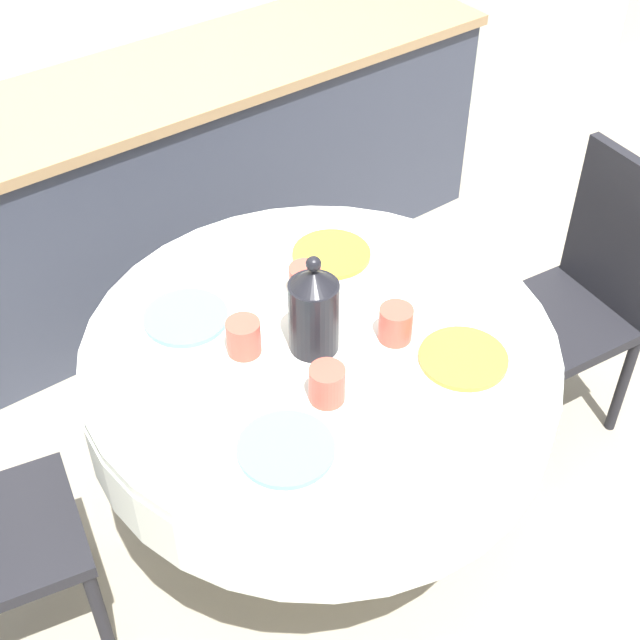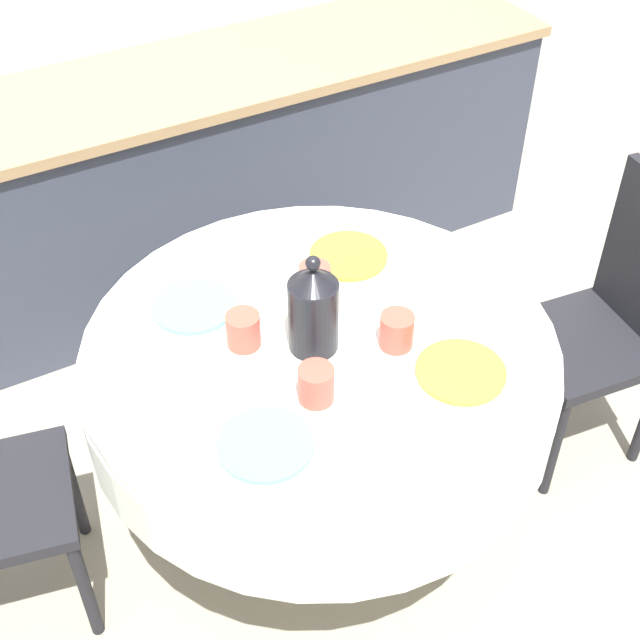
% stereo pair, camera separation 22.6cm
% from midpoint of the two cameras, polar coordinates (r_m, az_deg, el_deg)
% --- Properties ---
extents(ground_plane, '(12.00, 12.00, 0.00)m').
position_cam_midpoint_polar(ground_plane, '(2.90, 2.29, -12.71)').
color(ground_plane, '#9E937F').
extents(kitchen_counter, '(3.24, 0.64, 0.88)m').
position_cam_midpoint_polar(kitchen_counter, '(3.49, -9.09, 8.00)').
color(kitchen_counter, '#383D4C').
rests_on(kitchen_counter, ground_plane).
extents(dining_table, '(1.26, 1.26, 0.77)m').
position_cam_midpoint_polar(dining_table, '(2.40, 2.70, -3.78)').
color(dining_table, tan).
rests_on(dining_table, ground_plane).
extents(chair_left, '(0.44, 0.44, 0.98)m').
position_cam_midpoint_polar(chair_left, '(2.93, 20.28, 0.24)').
color(chair_left, black).
rests_on(chair_left, ground_plane).
extents(plate_near_left, '(0.23, 0.23, 0.01)m').
position_cam_midpoint_polar(plate_near_left, '(2.07, -0.37, -8.12)').
color(plate_near_left, '#60BCB7').
rests_on(plate_near_left, dining_table).
extents(cup_near_left, '(0.09, 0.09, 0.10)m').
position_cam_midpoint_polar(cup_near_left, '(2.14, 2.77, -4.28)').
color(cup_near_left, '#CC4C3D').
rests_on(cup_near_left, dining_table).
extents(plate_near_right, '(0.23, 0.23, 0.01)m').
position_cam_midpoint_polar(plate_near_right, '(2.27, 11.83, -3.40)').
color(plate_near_right, orange).
rests_on(plate_near_right, dining_table).
extents(cup_near_right, '(0.09, 0.09, 0.10)m').
position_cam_midpoint_polar(cup_near_right, '(2.29, 7.75, -0.82)').
color(cup_near_right, '#CC4C3D').
rests_on(cup_near_right, dining_table).
extents(plate_far_left, '(0.23, 0.23, 0.01)m').
position_cam_midpoint_polar(plate_far_left, '(2.42, -5.47, 0.79)').
color(plate_far_left, '#60BCB7').
rests_on(plate_far_left, dining_table).
extents(cup_far_left, '(0.09, 0.09, 0.10)m').
position_cam_midpoint_polar(cup_far_left, '(2.28, -2.11, -0.78)').
color(cup_far_left, '#CC4C3D').
rests_on(cup_far_left, dining_table).
extents(plate_far_right, '(0.23, 0.23, 0.01)m').
position_cam_midpoint_polar(plate_far_right, '(2.59, 4.34, 4.03)').
color(plate_far_right, yellow).
rests_on(plate_far_right, dining_table).
extents(cup_far_right, '(0.09, 0.09, 0.10)m').
position_cam_midpoint_polar(cup_far_right, '(2.43, 2.32, 2.42)').
color(cup_far_right, '#CC4C3D').
rests_on(cup_far_right, dining_table).
extents(coffee_carafe, '(0.13, 0.13, 0.29)m').
position_cam_midpoint_polar(coffee_carafe, '(2.22, 2.48, 0.55)').
color(coffee_carafe, black).
rests_on(coffee_carafe, dining_table).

